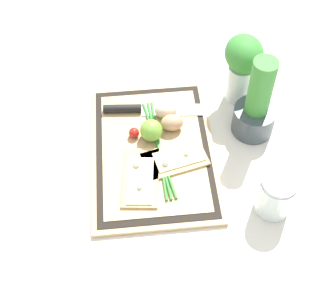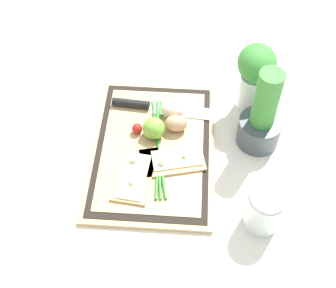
{
  "view_description": "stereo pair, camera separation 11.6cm",
  "coord_description": "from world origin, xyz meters",
  "px_view_note": "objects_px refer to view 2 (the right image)",
  "views": [
    {
      "loc": [
        0.69,
        -0.03,
        0.96
      ],
      "look_at": [
        0.0,
        0.04,
        0.03
      ],
      "focal_mm": 50.0,
      "sensor_mm": 36.0,
      "label": 1
    },
    {
      "loc": [
        0.7,
        0.09,
        0.96
      ],
      "look_at": [
        0.0,
        0.04,
        0.03
      ],
      "focal_mm": 50.0,
      "sensor_mm": 36.0,
      "label": 2
    }
  ],
  "objects_px": {
    "knife": "(145,106)",
    "lime": "(152,128)",
    "egg_brown": "(176,123)",
    "herb_glass": "(255,74)",
    "pizza_slice_far": "(173,160)",
    "pizza_slice_near": "(135,174)",
    "cherry_tomato_red": "(137,129)",
    "sauce_jar": "(264,211)",
    "egg_pink": "(173,111)",
    "herb_pot": "(262,120)"
  },
  "relations": [
    {
      "from": "egg_pink",
      "to": "lime",
      "type": "xyz_separation_m",
      "value": [
        0.07,
        -0.05,
        0.01
      ]
    },
    {
      "from": "knife",
      "to": "egg_pink",
      "type": "distance_m",
      "value": 0.08
    },
    {
      "from": "egg_brown",
      "to": "egg_pink",
      "type": "bearing_deg",
      "value": -164.88
    },
    {
      "from": "egg_brown",
      "to": "pizza_slice_near",
      "type": "bearing_deg",
      "value": -31.46
    },
    {
      "from": "pizza_slice_far",
      "to": "herb_glass",
      "type": "distance_m",
      "value": 0.3
    },
    {
      "from": "pizza_slice_near",
      "to": "pizza_slice_far",
      "type": "xyz_separation_m",
      "value": [
        -0.05,
        0.09,
        0.0
      ]
    },
    {
      "from": "pizza_slice_far",
      "to": "egg_brown",
      "type": "height_order",
      "value": "egg_brown"
    },
    {
      "from": "pizza_slice_near",
      "to": "herb_glass",
      "type": "xyz_separation_m",
      "value": [
        -0.25,
        0.28,
        0.1
      ]
    },
    {
      "from": "herb_pot",
      "to": "lime",
      "type": "bearing_deg",
      "value": -86.97
    },
    {
      "from": "pizza_slice_near",
      "to": "knife",
      "type": "bearing_deg",
      "value": 178.99
    },
    {
      "from": "herb_glass",
      "to": "pizza_slice_far",
      "type": "bearing_deg",
      "value": -43.02
    },
    {
      "from": "egg_pink",
      "to": "lime",
      "type": "relative_size",
      "value": 1.03
    },
    {
      "from": "cherry_tomato_red",
      "to": "herb_glass",
      "type": "relative_size",
      "value": 0.13
    },
    {
      "from": "knife",
      "to": "sauce_jar",
      "type": "xyz_separation_m",
      "value": [
        0.31,
        0.29,
        0.02
      ]
    },
    {
      "from": "pizza_slice_near",
      "to": "herb_pot",
      "type": "height_order",
      "value": "herb_pot"
    },
    {
      "from": "egg_pink",
      "to": "herb_glass",
      "type": "distance_m",
      "value": 0.23
    },
    {
      "from": "lime",
      "to": "sauce_jar",
      "type": "bearing_deg",
      "value": 50.34
    },
    {
      "from": "knife",
      "to": "lime",
      "type": "relative_size",
      "value": 4.66
    },
    {
      "from": "herb_glass",
      "to": "egg_brown",
      "type": "bearing_deg",
      "value": -61.22
    },
    {
      "from": "egg_brown",
      "to": "sauce_jar",
      "type": "bearing_deg",
      "value": 40.09
    },
    {
      "from": "pizza_slice_far",
      "to": "sauce_jar",
      "type": "distance_m",
      "value": 0.25
    },
    {
      "from": "knife",
      "to": "lime",
      "type": "bearing_deg",
      "value": 16.92
    },
    {
      "from": "herb_pot",
      "to": "egg_brown",
      "type": "bearing_deg",
      "value": -93.07
    },
    {
      "from": "egg_brown",
      "to": "herb_pot",
      "type": "relative_size",
      "value": 0.25
    },
    {
      "from": "egg_brown",
      "to": "herb_glass",
      "type": "height_order",
      "value": "herb_glass"
    },
    {
      "from": "knife",
      "to": "egg_pink",
      "type": "xyz_separation_m",
      "value": [
        0.02,
        0.08,
        0.01
      ]
    },
    {
      "from": "egg_brown",
      "to": "cherry_tomato_red",
      "type": "xyz_separation_m",
      "value": [
        0.02,
        -0.1,
        -0.01
      ]
    },
    {
      "from": "sauce_jar",
      "to": "herb_pot",
      "type": "bearing_deg",
      "value": 179.42
    },
    {
      "from": "cherry_tomato_red",
      "to": "herb_glass",
      "type": "distance_m",
      "value": 0.33
    },
    {
      "from": "egg_pink",
      "to": "lime",
      "type": "distance_m",
      "value": 0.08
    },
    {
      "from": "pizza_slice_near",
      "to": "lime",
      "type": "xyz_separation_m",
      "value": [
        -0.12,
        0.03,
        0.02
      ]
    },
    {
      "from": "herb_pot",
      "to": "pizza_slice_near",
      "type": "bearing_deg",
      "value": -65.42
    },
    {
      "from": "herb_pot",
      "to": "sauce_jar",
      "type": "height_order",
      "value": "herb_pot"
    },
    {
      "from": "pizza_slice_far",
      "to": "egg_brown",
      "type": "xyz_separation_m",
      "value": [
        -0.1,
        0.0,
        0.02
      ]
    },
    {
      "from": "egg_brown",
      "to": "lime",
      "type": "bearing_deg",
      "value": -66.67
    },
    {
      "from": "egg_pink",
      "to": "lime",
      "type": "height_order",
      "value": "lime"
    },
    {
      "from": "sauce_jar",
      "to": "cherry_tomato_red",
      "type": "bearing_deg",
      "value": -126.87
    },
    {
      "from": "pizza_slice_far",
      "to": "lime",
      "type": "xyz_separation_m",
      "value": [
        -0.08,
        -0.06,
        0.02
      ]
    },
    {
      "from": "egg_brown",
      "to": "lime",
      "type": "relative_size",
      "value": 1.03
    },
    {
      "from": "pizza_slice_near",
      "to": "cherry_tomato_red",
      "type": "height_order",
      "value": "cherry_tomato_red"
    },
    {
      "from": "egg_brown",
      "to": "lime",
      "type": "height_order",
      "value": "lime"
    },
    {
      "from": "knife",
      "to": "egg_brown",
      "type": "height_order",
      "value": "egg_brown"
    },
    {
      "from": "herb_pot",
      "to": "sauce_jar",
      "type": "relative_size",
      "value": 2.12
    },
    {
      "from": "lime",
      "to": "pizza_slice_far",
      "type": "bearing_deg",
      "value": 37.17
    },
    {
      "from": "egg_brown",
      "to": "lime",
      "type": "distance_m",
      "value": 0.06
    },
    {
      "from": "knife",
      "to": "herb_pot",
      "type": "height_order",
      "value": "herb_pot"
    },
    {
      "from": "pizza_slice_near",
      "to": "cherry_tomato_red",
      "type": "bearing_deg",
      "value": -176.69
    },
    {
      "from": "knife",
      "to": "lime",
      "type": "xyz_separation_m",
      "value": [
        0.09,
        0.03,
        0.02
      ]
    },
    {
      "from": "knife",
      "to": "herb_pot",
      "type": "xyz_separation_m",
      "value": [
        0.08,
        0.3,
        0.06
      ]
    },
    {
      "from": "cherry_tomato_red",
      "to": "sauce_jar",
      "type": "xyz_separation_m",
      "value": [
        0.23,
        0.31,
        0.02
      ]
    }
  ]
}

